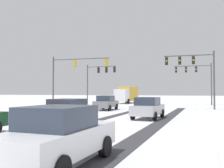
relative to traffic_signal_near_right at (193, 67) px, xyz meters
The scene contains 12 objects.
wheel_track_left_lane 13.92m from the traffic_signal_near_right, 117.39° to the right, with size 0.85×30.31×0.01m, color #38383D.
wheel_track_right_lane 12.65m from the traffic_signal_near_right, 97.79° to the right, with size 0.95×30.31×0.01m, color #38383D.
wheel_track_center 16.43m from the traffic_signal_near_right, 132.39° to the right, with size 0.72×30.31×0.01m, color #38383D.
traffic_signal_near_right is the anchor object (origin of this frame).
traffic_signal_far_right 11.98m from the traffic_signal_near_right, 90.39° to the left, with size 5.60×0.73×6.50m.
traffic_signal_far_left 16.96m from the traffic_signal_near_right, 151.49° to the left, with size 5.14×0.51×6.50m.
traffic_signal_near_left 14.38m from the traffic_signal_near_right, behind, with size 7.50×0.89×6.50m.
car_grey_lead 10.49m from the traffic_signal_near_right, 162.05° to the right, with size 1.98×4.17×1.62m.
car_silver_second 11.58m from the traffic_signal_near_right, 105.40° to the right, with size 1.97×4.17×1.62m.
car_red_third 18.27m from the traffic_signal_near_right, 110.12° to the right, with size 1.84×4.10×1.62m.
car_white_fifth 23.89m from the traffic_signal_near_right, 96.28° to the right, with size 1.87×4.12×1.62m.
box_truck_delivery 19.54m from the traffic_signal_near_right, 129.20° to the left, with size 2.54×7.49×3.02m.
Camera 1 is at (8.57, -4.09, 2.00)m, focal length 40.73 mm.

